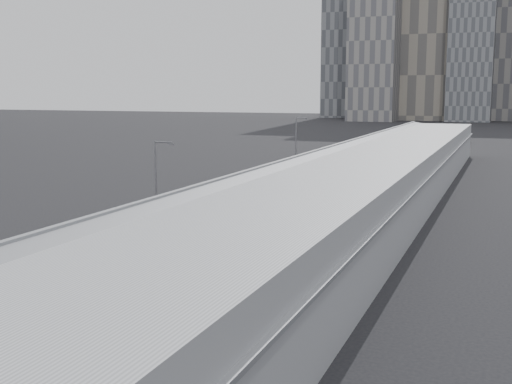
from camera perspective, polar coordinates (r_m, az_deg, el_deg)
The scene contains 19 objects.
sidewalk at distance 67.02m, azimuth 5.89°, elevation -2.68°, with size 10.00×170.00×0.12m, color gray.
lane_line at distance 70.52m, azimuth -2.35°, elevation -2.10°, with size 0.12×160.00×0.02m, color gold.
depot at distance 65.47m, azimuth 9.30°, elevation 0.05°, with size 12.45×160.40×7.20m.
skyline at distance 335.85m, azimuth 16.98°, elevation 14.86°, with size 145.00×64.00×120.00m.
bus_1 at distance 39.54m, azimuth -17.95°, elevation -9.03°, with size 3.36×12.57×3.63m.
bus_2 at distance 50.07m, azimuth -8.87°, elevation -4.75°, with size 3.19×13.88×4.03m.
bus_3 at distance 64.20m, azimuth -1.09°, elevation -1.76°, with size 2.86×12.82×3.74m.
bus_4 at distance 74.34m, azimuth 1.87°, elevation -0.32°, with size 3.09×12.74×3.70m.
bus_5 at distance 88.50m, azimuth 5.21°, elevation 1.18°, with size 2.98×13.41×3.92m.
bus_6 at distance 100.93m, azimuth 7.21°, elevation 1.99°, with size 2.71×12.05×3.52m.
bus_7 at distance 113.84m, azimuth 9.01°, elevation 2.75°, with size 2.80×12.50×3.65m.
bus_8 at distance 129.69m, azimuth 10.56°, elevation 3.46°, with size 3.86×13.03×3.75m.
tree_1 at distance 49.53m, azimuth -3.23°, elevation -3.15°, with size 1.08×1.08×3.77m.
tree_2 at distance 68.22m, azimuth 3.78°, elevation 0.02°, with size 1.44×1.44×3.71m.
tree_3 at distance 87.76m, azimuth 7.92°, elevation 1.88°, with size 1.32×1.32×3.60m.
street_lamp_near at distance 60.56m, azimuth -8.73°, elevation 0.94°, with size 2.04×0.22×8.95m.
street_lamp_far at distance 102.76m, azimuth 3.67°, elevation 4.39°, with size 2.04×0.22×9.53m.
shipping_container at distance 118.27m, azimuth 5.73°, elevation 2.92°, with size 2.28×5.35×2.58m, color #144126.
suv at distance 144.92m, azimuth 9.66°, elevation 3.70°, with size 2.45×5.31×1.48m, color black.
Camera 1 is at (26.64, -8.27, 13.36)m, focal length 45.00 mm.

